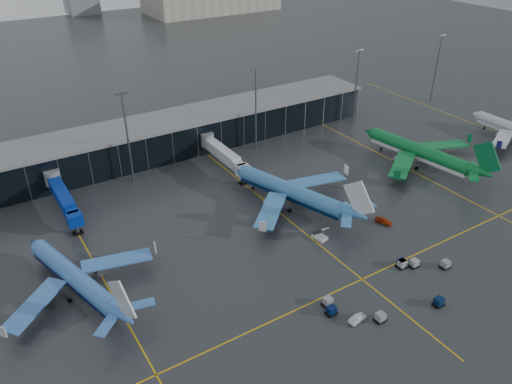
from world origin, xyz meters
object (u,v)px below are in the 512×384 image
airliner_aer_lingus (420,143)px  mobile_airstair (320,236)px  airliner_arkefly (72,268)px  service_van_white (358,318)px  airliner_klm_near (291,182)px  service_van_red (384,221)px  baggage_carts (394,285)px

airliner_aer_lingus → mobile_airstair: size_ratio=12.36×
airliner_arkefly → airliner_aer_lingus: (99.82, 2.96, 0.82)m
airliner_aer_lingus → service_van_white: bearing=-154.5°
airliner_klm_near → mobile_airstair: bearing=-118.0°
service_van_red → service_van_white: (-27.40, -21.08, -0.08)m
airliner_arkefly → airliner_aer_lingus: size_ratio=0.88×
airliner_aer_lingus → service_van_white: size_ratio=11.24×
service_van_red → airliner_klm_near: bearing=108.2°
airliner_klm_near → service_van_red: airliner_klm_near is taller
airliner_aer_lingus → service_van_white: (-58.18, -38.83, -6.05)m
airliner_aer_lingus → mobile_airstair: (-47.79, -14.61, -5.92)m
service_van_red → service_van_white: bearing=-161.0°
service_van_red → service_van_white: service_van_red is taller
airliner_klm_near → baggage_carts: 37.42m
airliner_arkefly → airliner_klm_near: size_ratio=0.91×
mobile_airstair → service_van_white: bearing=-122.9°
baggage_carts → service_van_red: baggage_carts is taller
airliner_klm_near → airliner_aer_lingus: size_ratio=0.97×
airliner_aer_lingus → baggage_carts: 58.37m
service_van_red → service_van_white: 34.57m
airliner_arkefly → mobile_airstair: 53.56m
mobile_airstair → baggage_carts: bearing=-94.2°
baggage_carts → airliner_aer_lingus: bearing=38.0°
airliner_klm_near → airliner_aer_lingus: bearing=-19.3°
airliner_arkefly → airliner_aer_lingus: bearing=-13.8°
airliner_arkefly → service_van_red: 70.79m
airliner_aer_lingus → service_van_red: bearing=-158.3°
baggage_carts → mobile_airstair: 21.26m
baggage_carts → mobile_airstair: mobile_airstair is taller
service_van_white → baggage_carts: bearing=-83.4°
airliner_klm_near → airliner_aer_lingus: airliner_aer_lingus is taller
airliner_klm_near → service_van_white: size_ratio=10.87×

